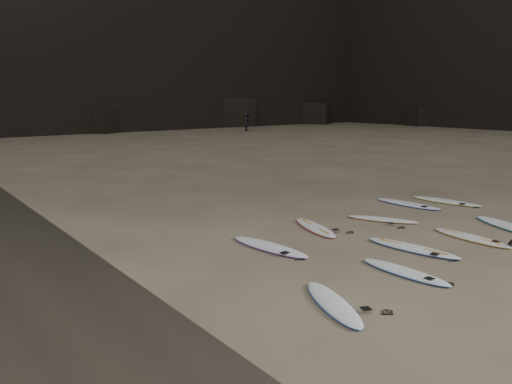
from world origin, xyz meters
TOP-DOWN VIEW (x-y plane):
  - ground at (0.00, 0.00)m, footprint 240.00×240.00m
  - surfboard_0 at (-4.56, -0.93)m, footprint 1.34×2.26m
  - surfboard_1 at (-2.08, -0.69)m, footprint 0.57×2.25m
  - surfboard_2 at (-0.48, 0.26)m, footprint 0.93×2.55m
  - surfboard_3 at (1.60, -0.14)m, footprint 0.72×2.34m
  - surfboard_4 at (3.58, -0.24)m, footprint 1.60×2.80m
  - surfboard_5 at (-3.30, 2.54)m, footprint 0.92×2.60m
  - surfboard_6 at (-1.04, 3.21)m, footprint 1.27×2.41m
  - surfboard_7 at (1.34, 2.66)m, footprint 1.51×2.19m
  - surfboard_8 at (3.85, 3.55)m, footprint 0.77×2.60m
  - surfboard_9 at (5.36, 3.00)m, footprint 0.97×2.63m
  - person_a at (21.65, 37.76)m, footprint 0.65×0.81m
  - person_b at (22.33, 38.30)m, footprint 1.10×1.17m

SIDE VIEW (x-z plane):
  - ground at x=0.00m, z-range 0.00..0.00m
  - surfboard_7 at x=1.34m, z-range 0.00..0.08m
  - surfboard_0 at x=-4.56m, z-range 0.00..0.08m
  - surfboard_1 at x=-2.08m, z-range 0.00..0.08m
  - surfboard_3 at x=1.60m, z-range 0.00..0.08m
  - surfboard_6 at x=-1.04m, z-range 0.00..0.08m
  - surfboard_2 at x=-0.48m, z-range 0.00..0.09m
  - surfboard_5 at x=-3.30m, z-range 0.00..0.09m
  - surfboard_8 at x=3.85m, z-range 0.00..0.09m
  - surfboard_9 at x=5.36m, z-range 0.00..0.09m
  - surfboard_4 at x=3.58m, z-range 0.00..0.10m
  - person_b at x=22.33m, z-range 0.00..1.91m
  - person_a at x=21.65m, z-range 0.00..1.92m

